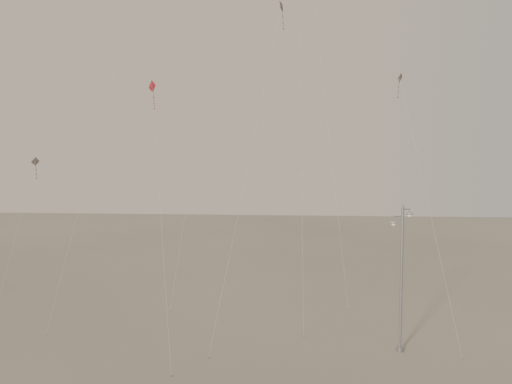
{
  "coord_description": "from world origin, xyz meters",
  "views": [
    {
      "loc": [
        1.43,
        -29.0,
        12.74
      ],
      "look_at": [
        -1.28,
        5.0,
        10.35
      ],
      "focal_mm": 35.0,
      "sensor_mm": 36.0,
      "label": 1
    }
  ],
  "objects": [
    {
      "name": "street_lamp",
      "position": [
        8.31,
        3.59,
        5.13
      ],
      "size": [
        1.58,
        0.8,
        9.63
      ],
      "color": "#93979B",
      "rests_on": "ground"
    },
    {
      "name": "kite_4",
      "position": [
        9.71,
        7.67,
        14.54
      ],
      "size": [
        3.12,
        6.99,
        18.99
      ],
      "rotation": [
        0.0,
        0.0,
        2.1
      ],
      "color": "#302B28",
      "rests_on": "ground"
    },
    {
      "name": "kite_7",
      "position": [
        -5.61,
        13.91,
        23.2
      ],
      "size": [
        4.74,
        4.44,
        30.76
      ],
      "rotation": [
        0.0,
        0.0,
        0.31
      ],
      "color": "maroon",
      "rests_on": "ground"
    },
    {
      "name": "kite_3",
      "position": [
        -7.66,
        2.9,
        13.93
      ],
      "size": [
        2.76,
        5.54,
        17.84
      ],
      "rotation": [
        0.0,
        0.0,
        -0.45
      ],
      "color": "maroon",
      "rests_on": "ground"
    },
    {
      "name": "kite_1",
      "position": [
        -0.66,
        6.66,
        18.25
      ],
      "size": [
        4.58,
        7.17,
        24.09
      ],
      "rotation": [
        0.0,
        0.0,
        -0.96
      ],
      "color": "#302B28",
      "rests_on": "ground"
    },
    {
      "name": "ground",
      "position": [
        0.0,
        0.0,
        0.0
      ],
      "size": [
        160.0,
        160.0,
        0.0
      ],
      "primitive_type": "plane",
      "color": "gray",
      "rests_on": "ground"
    },
    {
      "name": "kite_5",
      "position": [
        3.48,
        20.79,
        24.88
      ],
      "size": [
        3.28,
        11.01,
        32.3
      ],
      "rotation": [
        0.0,
        0.0,
        -1.22
      ],
      "color": "#A4541B",
      "rests_on": "ground"
    },
    {
      "name": "kite_0",
      "position": [
        -13.38,
        14.64,
        24.41
      ],
      "size": [
        4.29,
        13.76,
        32.79
      ],
      "rotation": [
        0.0,
        0.0,
        -0.06
      ],
      "color": "maroon",
      "rests_on": "ground"
    },
    {
      "name": "kite_6",
      "position": [
        -17.92,
        5.16,
        9.59
      ],
      "size": [
        1.02,
        8.57,
        12.74
      ],
      "rotation": [
        0.0,
        0.0,
        0.24
      ],
      "color": "#302B28",
      "rests_on": "ground"
    }
  ]
}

